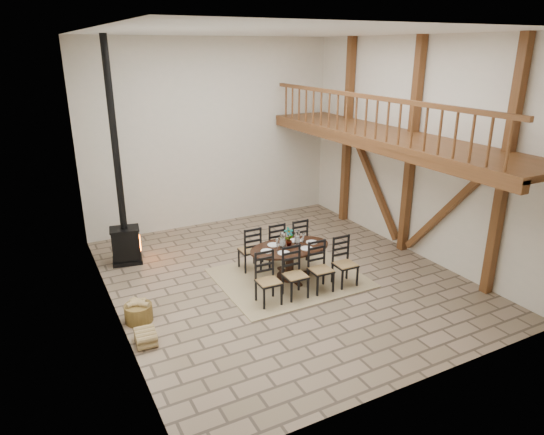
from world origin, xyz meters
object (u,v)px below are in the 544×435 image
log_basket (139,312)px  log_stack (146,337)px  dining_table (292,264)px  wood_stove (123,217)px

log_basket → log_stack: (-0.06, -0.77, -0.06)m
dining_table → log_basket: size_ratio=4.39×
dining_table → wood_stove: wood_stove is taller
log_basket → dining_table: bearing=2.7°
log_stack → wood_stove: bearing=83.1°
dining_table → wood_stove: bearing=140.4°
wood_stove → log_basket: wood_stove is taller
log_stack → dining_table: bearing=15.4°
wood_stove → log_basket: size_ratio=9.92×
dining_table → log_stack: (-3.35, -0.92, -0.27)m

